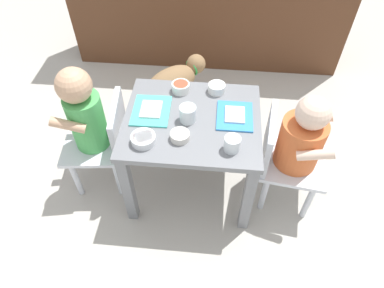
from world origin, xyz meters
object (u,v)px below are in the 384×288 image
at_px(food_tray_left, 151,110).
at_px(water_cup_right, 188,115).
at_px(seated_child_right, 298,142).
at_px(cereal_bowl_right_side, 181,87).
at_px(dining_table, 192,133).
at_px(cereal_bowl_left_side, 180,136).
at_px(water_cup_left, 232,144).
at_px(food_tray_right, 235,116).
at_px(seated_child_left, 89,119).
at_px(veggie_bowl_near, 217,88).
at_px(dog, 174,81).
at_px(veggie_bowl_far, 143,139).

relative_size(food_tray_left, water_cup_right, 2.82).
xyz_separation_m(seated_child_right, cereal_bowl_right_side, (-0.52, 0.21, 0.09)).
relative_size(seated_child_right, cereal_bowl_right_side, 7.76).
height_order(dining_table, cereal_bowl_right_side, cereal_bowl_right_side).
bearing_deg(cereal_bowl_left_side, water_cup_left, -9.91).
distance_m(seated_child_right, food_tray_left, 0.63).
distance_m(food_tray_left, water_cup_right, 0.17).
xyz_separation_m(food_tray_left, water_cup_left, (0.34, -0.18, 0.02)).
distance_m(food_tray_right, water_cup_left, 0.18).
xyz_separation_m(seated_child_left, cereal_bowl_right_side, (0.38, 0.18, 0.06)).
bearing_deg(cereal_bowl_right_side, dining_table, -69.12).
height_order(food_tray_left, cereal_bowl_right_side, cereal_bowl_right_side).
xyz_separation_m(seated_child_left, veggie_bowl_near, (0.54, 0.19, 0.06)).
height_order(seated_child_left, cereal_bowl_left_side, seated_child_left).
bearing_deg(food_tray_left, seated_child_left, -172.75).
distance_m(dog, veggie_bowl_far, 0.75).
bearing_deg(water_cup_right, food_tray_right, 11.04).
distance_m(seated_child_left, cereal_bowl_right_side, 0.43).
xyz_separation_m(dining_table, food_tray_left, (-0.18, 0.03, 0.09)).
bearing_deg(dining_table, food_tray_left, 170.47).
height_order(dog, veggie_bowl_far, veggie_bowl_far).
distance_m(water_cup_left, veggie_bowl_near, 0.35).
relative_size(food_tray_left, veggie_bowl_near, 2.54).
bearing_deg(cereal_bowl_right_side, veggie_bowl_far, -108.55).
height_order(cereal_bowl_left_side, veggie_bowl_far, veggie_bowl_far).
height_order(dog, food_tray_right, food_tray_right).
height_order(water_cup_left, veggie_bowl_near, water_cup_left).
xyz_separation_m(water_cup_left, water_cup_right, (-0.18, 0.14, 0.00)).
relative_size(water_cup_left, veggie_bowl_far, 0.65).
height_order(seated_child_left, veggie_bowl_far, seated_child_left).
height_order(dog, cereal_bowl_left_side, cereal_bowl_left_side).
distance_m(water_cup_right, veggie_bowl_far, 0.21).
bearing_deg(water_cup_right, dog, 103.77).
height_order(food_tray_left, food_tray_right, same).
bearing_deg(seated_child_left, food_tray_left, 7.25).
relative_size(food_tray_right, veggie_bowl_near, 2.32).
xyz_separation_m(dining_table, seated_child_left, (-0.45, -0.00, 0.05)).
height_order(seated_child_right, dog, seated_child_right).
xyz_separation_m(seated_child_right, veggie_bowl_near, (-0.35, 0.22, 0.09)).
bearing_deg(dog, seated_child_left, -117.68).
height_order(dining_table, cereal_bowl_left_side, cereal_bowl_left_side).
height_order(dining_table, food_tray_right, food_tray_right).
height_order(veggie_bowl_far, cereal_bowl_right_side, cereal_bowl_right_side).
relative_size(dog, water_cup_right, 5.39).
distance_m(dog, cereal_bowl_left_side, 0.73).
relative_size(water_cup_left, cereal_bowl_right_side, 0.79).
distance_m(water_cup_left, water_cup_right, 0.23).
bearing_deg(cereal_bowl_left_side, veggie_bowl_far, -167.46).
relative_size(water_cup_right, veggie_bowl_far, 0.71).
xyz_separation_m(food_tray_right, water_cup_right, (-0.19, -0.04, 0.02)).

